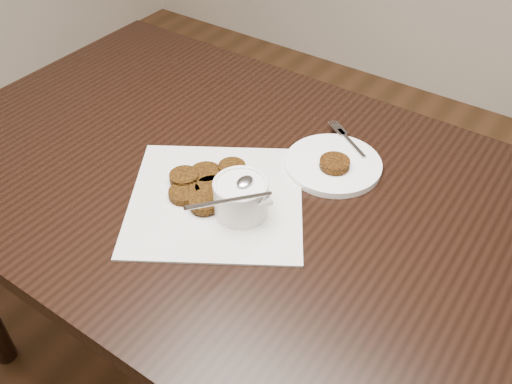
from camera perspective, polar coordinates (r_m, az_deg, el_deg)
table at (r=1.42m, az=-2.24°, el=-9.97°), size 1.36×0.88×0.75m
napkin at (r=1.09m, az=-4.12°, el=-0.74°), size 0.46×0.46×0.00m
sauce_ramekin at (r=1.01m, az=-1.58°, el=0.94°), size 0.17×0.17×0.14m
patty_cluster at (r=1.11m, az=-5.48°, el=1.02°), size 0.22×0.22×0.02m
plate_with_patty at (r=1.17m, az=7.96°, el=3.11°), size 0.28×0.28×0.03m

